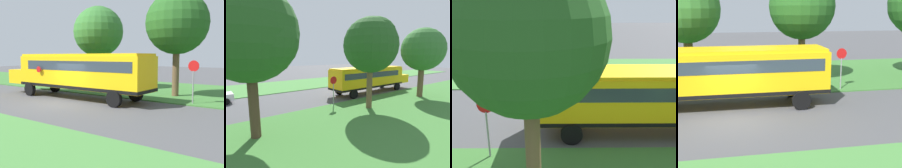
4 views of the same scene
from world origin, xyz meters
TOP-DOWN VIEW (x-y plane):
  - ground_plane at (0.00, 0.00)m, footprint 120.00×120.00m
  - grass_verge at (-10.00, 0.00)m, footprint 12.00×80.00m
  - school_bus at (-2.27, -0.43)m, footprint 2.85×12.42m
  - oak_tree_beside_bus at (-7.38, -2.86)m, footprint 4.52×4.52m
  - oak_tree_roadside_mid at (-7.01, 4.82)m, footprint 4.54×4.54m
  - stop_sign at (-4.60, 6.99)m, footprint 0.08×0.68m

SIDE VIEW (x-z plane):
  - ground_plane at x=0.00m, z-range 0.00..0.00m
  - grass_verge at x=-10.00m, z-range 0.00..0.08m
  - stop_sign at x=-4.60m, z-range 0.37..3.11m
  - school_bus at x=-2.27m, z-range 0.34..3.50m
  - oak_tree_beside_bus at x=-7.38m, z-range 1.47..8.94m
  - oak_tree_roadside_mid at x=-7.01m, z-range 1.70..9.37m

